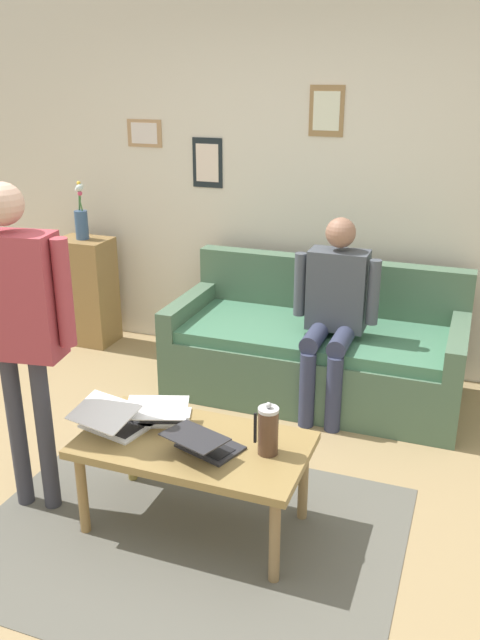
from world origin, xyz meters
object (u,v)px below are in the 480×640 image
Objects in this scene: laptop_center at (205,443)px; person_seated at (334,306)px; flower_vase at (81,219)px; coffee_table at (194,451)px; side_shelf at (87,291)px; laptop_right at (112,421)px; couch at (316,351)px; person_standing at (16,311)px; laptop_left at (159,414)px; french_press at (268,430)px.

laptop_center is 0.29× the size of person_seated.
coffee_table is at bearing 133.49° from flower_vase.
laptop_center is at bearing 145.43° from coffee_table.
laptop_right is at bearing 125.66° from side_shelf.
person_standing is at bearing 60.15° from couch.
coffee_table is at bearing -175.87° from laptop_right.
laptop_right is at bearing 4.13° from coffee_table.
couch is 1.18× the size of person_standing.
person_seated is (-0.58, -1.31, 0.21)m from laptop_left.
side_shelf is 0.52× the size of person_standing.
flower_vase is (1.39, -1.93, 0.52)m from laptop_right.
person_standing is 1.31× the size of person_seated.
french_press is at bearing 171.74° from laptop_left.
side_shelf is (2.17, -1.87, -0.16)m from french_press.
person_seated is at bearing -127.15° from person_standing.
french_press is at bearing -175.68° from coffee_table.
side_shelf is at bearing -12.39° from person_seated.
laptop_left is 1.45m from person_seated.
flower_vase is at bearing -40.86° from french_press.
side_shelf reaches higher than coffee_table.
couch reaches higher than laptop_right.
person_seated is at bearing -117.63° from laptop_right.
couch is 5.30× the size of laptop_right.
person_standing is at bearing 13.30° from laptop_right.
person_seated reaches higher than laptop_center.
laptop_center is 2.77m from flower_vase.
person_seated is (-0.16, 0.23, 0.42)m from couch.
side_shelf is at bearing -40.84° from french_press.
laptop_right reaches higher than laptop_center.
side_shelf is 1.93× the size of flower_vase.
flower_vase is at bearing -46.06° from laptop_center.
french_press is (-0.36, -0.03, 0.17)m from coffee_table.
coffee_table is 2.95× the size of laptop_right.
person_standing is 1.98m from person_seated.
person_standing is at bearing 22.20° from laptop_left.
laptop_left is 2.43m from flower_vase.
laptop_center is 0.30m from french_press.
flower_vase is at bearing -54.36° from laptop_right.
side_shelf is at bearing -7.01° from couch.
person_seated is at bearing 167.59° from flower_vase.
person_standing reaches higher than french_press.
flower_vase reaches higher than laptop_center.
person_seated is (-0.26, -1.49, 0.21)m from laptop_center.
person_seated reaches higher than french_press.
couch is at bearing -119.85° from person_standing.
flower_vase is at bearing -12.41° from person_seated.
laptop_center is at bearing -175.71° from person_standing.
french_press is 0.20× the size of person_seated.
laptop_right is at bearing 4.22° from french_press.
flower_vase reaches higher than person_seated.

